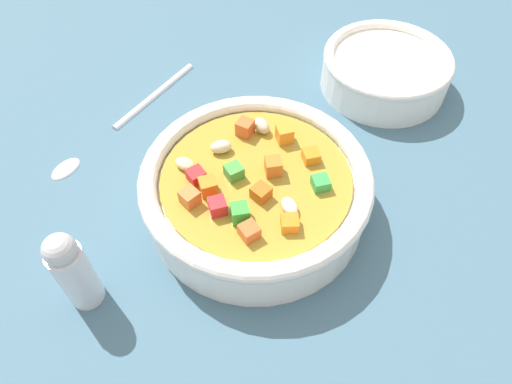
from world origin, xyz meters
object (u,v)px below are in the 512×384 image
soup_bowl_main (256,189)px  side_bowl_small (385,70)px  pepper_shaker (73,270)px  spoon (125,117)px

soup_bowl_main → side_bowl_small: bearing=-34.6°
pepper_shaker → spoon: bearing=6.7°
spoon → pepper_shaker: bearing=35.4°
soup_bowl_main → pepper_shaker: pepper_shaker is taller
spoon → soup_bowl_main: bearing=83.9°
side_bowl_small → pepper_shaker: size_ratio=1.69×
side_bowl_small → pepper_shaker: bearing=138.1°
spoon → side_bowl_small: (8.59, -29.42, 2.00)cm
pepper_shaker → side_bowl_small: bearing=-41.9°
soup_bowl_main → pepper_shaker: 17.00cm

